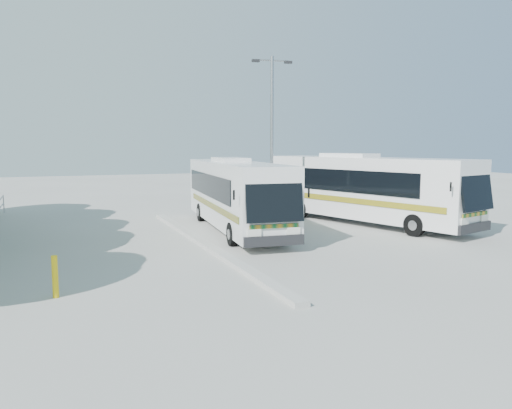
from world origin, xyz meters
name	(u,v)px	position (x,y,z in m)	size (l,w,h in m)	color
ground	(281,250)	(0.00, 0.00, 0.00)	(100.00, 100.00, 0.00)	#ACACA7
kerb_divider	(204,243)	(-2.30, 2.00, 0.07)	(0.40, 16.00, 0.15)	#B2B2AD
coach_main	(235,193)	(-0.01, 4.74, 1.65)	(3.28, 11.02, 3.01)	silver
coach_adjacent	(363,187)	(6.32, 4.17, 1.74)	(5.25, 11.62, 3.17)	white
lamppost	(272,134)	(2.00, 5.30, 4.28)	(1.90, 0.38, 7.76)	#93969B
bollard	(55,277)	(-7.54, -2.92, 0.53)	(0.15, 0.15, 1.06)	#E2BA0D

